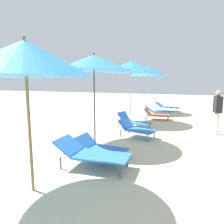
% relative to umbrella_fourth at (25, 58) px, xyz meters
% --- Properties ---
extents(umbrella_fourth, '(2.15, 2.15, 2.58)m').
position_rel_umbrella_fourth_xyz_m(umbrella_fourth, '(0.00, 0.00, 0.00)').
color(umbrella_fourth, olive).
rests_on(umbrella_fourth, ground).
extents(lounger_fourth_shoreside, '(1.66, 0.83, 0.62)m').
position_rel_umbrella_fourth_xyz_m(lounger_fourth_shoreside, '(0.47, 1.22, -1.90)').
color(lounger_fourth_shoreside, blue).
rests_on(lounger_fourth_shoreside, ground).
extents(umbrella_fifth, '(2.27, 2.27, 2.75)m').
position_rel_umbrella_fourth_xyz_m(umbrella_fifth, '(-0.44, 3.00, 0.22)').
color(umbrella_fifth, '#4C4C51').
rests_on(umbrella_fifth, ground).
extents(lounger_fifth_shoreside, '(1.31, 0.87, 0.59)m').
position_rel_umbrella_fourth_xyz_m(lounger_fifth_shoreside, '(0.63, 3.98, -1.93)').
color(lounger_fifth_shoreside, blue).
rests_on(lounger_fifth_shoreside, ground).
extents(lounger_fifth_inland, '(1.25, 0.66, 0.52)m').
position_rel_umbrella_fourth_xyz_m(lounger_fifth_inland, '(0.36, 1.83, -1.98)').
color(lounger_fifth_inland, blue).
rests_on(lounger_fifth_inland, ground).
extents(umbrella_sixth, '(2.45, 2.45, 2.90)m').
position_rel_umbrella_fourth_xyz_m(umbrella_sixth, '(-0.46, 6.55, 0.35)').
color(umbrella_sixth, silver).
rests_on(umbrella_sixth, ground).
extents(lounger_sixth_shoreside, '(1.34, 0.81, 0.57)m').
position_rel_umbrella_fourth_xyz_m(lounger_sixth_shoreside, '(0.56, 7.58, -1.96)').
color(lounger_sixth_shoreside, '#D8593F').
rests_on(lounger_sixth_shoreside, ground).
extents(lounger_sixth_inland, '(1.45, 0.86, 0.61)m').
position_rel_umbrella_fourth_xyz_m(lounger_sixth_inland, '(0.03, 5.44, -1.97)').
color(lounger_sixth_inland, blue).
rests_on(lounger_sixth_inland, ground).
extents(umbrella_farthest, '(2.26, 2.26, 2.91)m').
position_rel_umbrella_fourth_xyz_m(umbrella_farthest, '(-0.47, 9.87, 0.33)').
color(umbrella_farthest, silver).
rests_on(umbrella_farthest, ground).
extents(lounger_farthest_shoreside, '(1.61, 0.85, 0.57)m').
position_rel_umbrella_fourth_xyz_m(lounger_farthest_shoreside, '(0.56, 10.97, -1.93)').
color(lounger_farthest_shoreside, blue).
rests_on(lounger_farthest_shoreside, ground).
extents(lounger_farthest_inland, '(1.57, 0.97, 0.54)m').
position_rel_umbrella_fourth_xyz_m(lounger_farthest_inland, '(0.38, 8.88, -1.96)').
color(lounger_farthest_inland, blue).
rests_on(lounger_farthest_inland, ground).
extents(person_walking_near, '(0.30, 0.40, 1.60)m').
position_rel_umbrella_fourth_xyz_m(person_walking_near, '(3.14, 5.58, -1.27)').
color(person_walking_near, silver).
rests_on(person_walking_near, ground).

